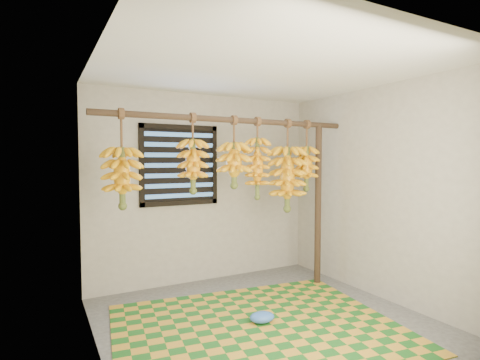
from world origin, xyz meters
TOP-DOWN VIEW (x-y plane):
  - floor at (0.00, 0.00)m, footprint 3.00×3.00m
  - ceiling at (0.00, 0.00)m, footprint 3.00×3.00m
  - wall_back at (0.00, 1.50)m, footprint 3.00×0.01m
  - wall_left at (-1.50, 0.00)m, footprint 0.01×3.00m
  - wall_right at (1.50, 0.00)m, footprint 0.01×3.00m
  - window at (-0.35, 1.48)m, footprint 1.00×0.04m
  - hanging_pole at (0.00, 0.70)m, footprint 3.00×0.06m
  - support_post at (1.20, 0.70)m, footprint 0.08×0.08m
  - woven_mat at (-0.13, -0.05)m, footprint 2.82×2.39m
  - plastic_bag at (-0.05, 0.02)m, footprint 0.27×0.22m
  - banana_bunch_a at (-1.19, 0.70)m, footprint 0.35×0.35m
  - banana_bunch_b at (-0.48, 0.70)m, footprint 0.31×0.31m
  - banana_bunch_c at (0.01, 0.70)m, footprint 0.35×0.35m
  - banana_bunch_d at (0.31, 0.70)m, footprint 0.30×0.30m
  - banana_bunch_e at (0.72, 0.70)m, footprint 0.42×0.42m
  - banana_bunch_f at (1.01, 0.70)m, footprint 0.28×0.28m

SIDE VIEW (x-z plane):
  - floor at x=0.00m, z-range -0.01..0.00m
  - woven_mat at x=-0.13m, z-range 0.00..0.01m
  - plastic_bag at x=-0.05m, z-range 0.01..0.11m
  - support_post at x=1.20m, z-range 0.00..2.00m
  - wall_back at x=0.00m, z-range 0.00..2.40m
  - wall_left at x=-1.50m, z-range 0.00..2.40m
  - wall_right at x=1.50m, z-range 0.00..2.40m
  - banana_bunch_e at x=0.72m, z-range 0.79..1.89m
  - banana_bunch_a at x=-1.19m, z-range 0.92..1.87m
  - banana_bunch_f at x=1.01m, z-range 1.03..1.89m
  - banana_bunch_d at x=0.31m, z-range 1.00..1.94m
  - window at x=-0.35m, z-range 1.00..2.00m
  - banana_bunch_b at x=-0.48m, z-range 1.09..1.92m
  - banana_bunch_c at x=0.01m, z-range 1.12..1.90m
  - hanging_pole at x=0.00m, z-range 1.97..2.03m
  - ceiling at x=0.00m, z-range 2.40..2.41m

